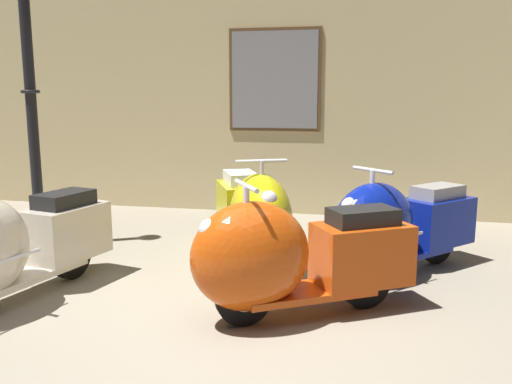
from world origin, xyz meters
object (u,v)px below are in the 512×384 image
(scooter_0, at_px, (7,246))
(scooter_1, at_px, (254,215))
(scooter_2, at_px, (286,257))
(scooter_3, at_px, (394,226))
(lamppost, at_px, (31,103))

(scooter_0, relative_size, scooter_1, 0.99)
(scooter_0, xyz_separation_m, scooter_2, (2.13, 0.16, -0.00))
(scooter_3, bearing_deg, scooter_2, 9.26)
(lamppost, bearing_deg, scooter_2, -25.47)
(scooter_3, distance_m, lamppost, 3.81)
(scooter_2, distance_m, lamppost, 3.35)
(scooter_1, distance_m, lamppost, 2.59)
(scooter_2, xyz_separation_m, scooter_3, (0.78, 1.16, -0.01))
(scooter_0, height_order, lamppost, lamppost)
(lamppost, bearing_deg, scooter_3, -3.31)
(scooter_0, bearing_deg, lamppost, -140.71)
(scooter_2, bearing_deg, lamppost, -56.62)
(scooter_0, height_order, scooter_2, scooter_0)
(scooter_2, bearing_deg, scooter_0, -26.97)
(scooter_3, relative_size, lamppost, 0.49)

